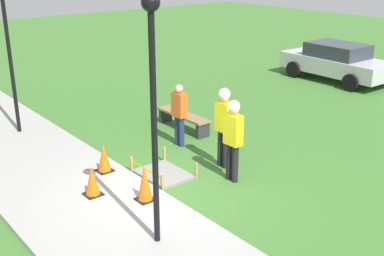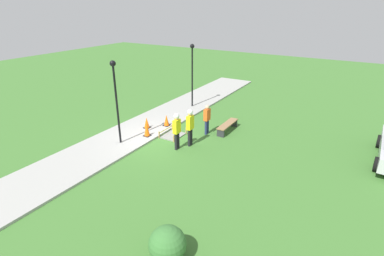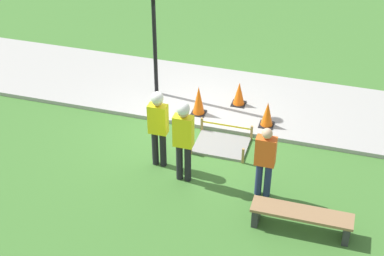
% 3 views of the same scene
% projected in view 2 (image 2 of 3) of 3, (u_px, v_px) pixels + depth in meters
% --- Properties ---
extents(ground_plane, '(60.00, 60.00, 0.00)m').
position_uv_depth(ground_plane, '(154.00, 140.00, 15.41)').
color(ground_plane, '#3D702D').
extents(sidewalk, '(28.00, 2.90, 0.10)m').
position_uv_depth(sidewalk, '(133.00, 133.00, 16.08)').
color(sidewalk, '#9E9E99').
rests_on(sidewalk, ground_plane).
extents(wet_concrete_patch, '(1.24, 0.97, 0.38)m').
position_uv_depth(wet_concrete_patch, '(173.00, 135.00, 15.83)').
color(wet_concrete_patch, gray).
rests_on(wet_concrete_patch, ground_plane).
extents(traffic_cone_near_patch, '(0.34, 0.34, 0.63)m').
position_uv_depth(traffic_cone_near_patch, '(166.00, 120.00, 16.83)').
color(traffic_cone_near_patch, black).
rests_on(traffic_cone_near_patch, sidewalk).
extents(traffic_cone_far_patch, '(0.34, 0.34, 0.62)m').
position_uv_depth(traffic_cone_far_patch, '(147.00, 123.00, 16.52)').
color(traffic_cone_far_patch, black).
rests_on(traffic_cone_far_patch, sidewalk).
extents(traffic_cone_sidewalk_edge, '(0.34, 0.34, 0.75)m').
position_uv_depth(traffic_cone_sidewalk_edge, '(147.00, 129.00, 15.50)').
color(traffic_cone_sidewalk_edge, black).
rests_on(traffic_cone_sidewalk_edge, sidewalk).
extents(park_bench, '(1.89, 0.44, 0.46)m').
position_uv_depth(park_bench, '(228.00, 126.00, 16.33)').
color(park_bench, '#2D2D33').
rests_on(park_bench, ground_plane).
extents(worker_supervisor, '(0.40, 0.27, 1.89)m').
position_uv_depth(worker_supervisor, '(190.00, 124.00, 14.39)').
color(worker_supervisor, black).
rests_on(worker_supervisor, ground_plane).
extents(worker_assistant, '(0.40, 0.26, 1.82)m').
position_uv_depth(worker_assistant, '(177.00, 128.00, 14.05)').
color(worker_assistant, black).
rests_on(worker_assistant, ground_plane).
extents(bystander_in_orange_shirt, '(0.40, 0.22, 1.62)m').
position_uv_depth(bystander_in_orange_shirt, '(207.00, 118.00, 15.79)').
color(bystander_in_orange_shirt, navy).
rests_on(bystander_in_orange_shirt, ground_plane).
extents(lamppost_near, '(0.28, 0.28, 4.05)m').
position_uv_depth(lamppost_near, '(116.00, 91.00, 13.88)').
color(lamppost_near, black).
rests_on(lamppost_near, sidewalk).
extents(lamppost_far, '(0.28, 0.28, 4.06)m').
position_uv_depth(lamppost_far, '(192.00, 67.00, 19.12)').
color(lamppost_far, black).
rests_on(lamppost_far, sidewalk).
extents(shrub_rounded_near, '(1.04, 1.04, 1.04)m').
position_uv_depth(shrub_rounded_near, '(167.00, 244.00, 8.06)').
color(shrub_rounded_near, '#387033').
rests_on(shrub_rounded_near, ground_plane).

